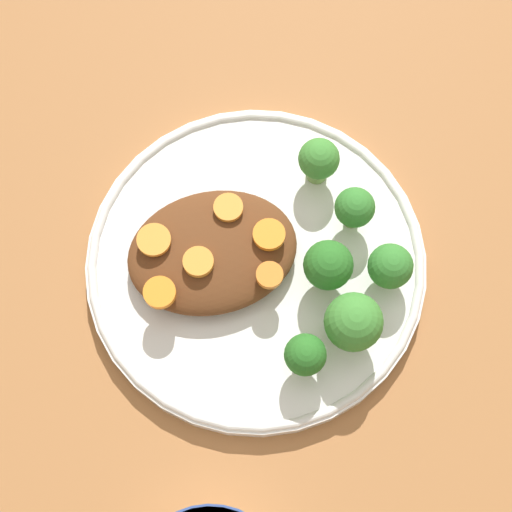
# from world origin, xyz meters

# --- Properties ---
(ground_plane) EXTENTS (4.00, 4.00, 0.00)m
(ground_plane) POSITION_xyz_m (0.00, 0.00, 0.00)
(ground_plane) COLOR #9E6638
(plate) EXTENTS (0.28, 0.28, 0.02)m
(plate) POSITION_xyz_m (0.00, 0.00, 0.01)
(plate) COLOR silver
(plate) RESTS_ON ground_plane
(stew_mound) EXTENTS (0.14, 0.10, 0.03)m
(stew_mound) POSITION_xyz_m (0.03, -0.01, 0.03)
(stew_mound) COLOR #5B3319
(stew_mound) RESTS_ON plate
(broccoli_floret_0) EXTENTS (0.05, 0.05, 0.06)m
(broccoli_floret_0) POSITION_xyz_m (-0.06, 0.08, 0.05)
(broccoli_floret_0) COLOR #7FA85B
(broccoli_floret_0) RESTS_ON plate
(broccoli_floret_1) EXTENTS (0.03, 0.03, 0.05)m
(broccoli_floret_1) POSITION_xyz_m (-0.08, -0.02, 0.04)
(broccoli_floret_1) COLOR #759E51
(broccoli_floret_1) RESTS_ON plate
(broccoli_floret_2) EXTENTS (0.03, 0.03, 0.05)m
(broccoli_floret_2) POSITION_xyz_m (-0.07, -0.06, 0.04)
(broccoli_floret_2) COLOR #759E51
(broccoli_floret_2) RESTS_ON plate
(broccoli_floret_3) EXTENTS (0.03, 0.03, 0.05)m
(broccoli_floret_3) POSITION_xyz_m (-0.02, 0.09, 0.04)
(broccoli_floret_3) COLOR #7FA85B
(broccoli_floret_3) RESTS_ON plate
(broccoli_floret_4) EXTENTS (0.04, 0.04, 0.05)m
(broccoli_floret_4) POSITION_xyz_m (-0.10, 0.04, 0.04)
(broccoli_floret_4) COLOR #7FA85B
(broccoli_floret_4) RESTS_ON plate
(broccoli_floret_5) EXTENTS (0.04, 0.04, 0.05)m
(broccoli_floret_5) POSITION_xyz_m (-0.05, 0.03, 0.05)
(broccoli_floret_5) COLOR #759E51
(broccoli_floret_5) RESTS_ON plate
(carrot_slice_0) EXTENTS (0.03, 0.03, 0.01)m
(carrot_slice_0) POSITION_xyz_m (0.08, 0.02, 0.05)
(carrot_slice_0) COLOR orange
(carrot_slice_0) RESTS_ON stew_mound
(carrot_slice_1) EXTENTS (0.03, 0.03, 0.01)m
(carrot_slice_1) POSITION_xyz_m (-0.01, -0.01, 0.05)
(carrot_slice_1) COLOR orange
(carrot_slice_1) RESTS_ON stew_mound
(carrot_slice_2) EXTENTS (0.02, 0.02, 0.01)m
(carrot_slice_2) POSITION_xyz_m (0.05, 0.00, 0.05)
(carrot_slice_2) COLOR orange
(carrot_slice_2) RESTS_ON stew_mound
(carrot_slice_3) EXTENTS (0.02, 0.02, 0.00)m
(carrot_slice_3) POSITION_xyz_m (0.01, -0.04, 0.05)
(carrot_slice_3) COLOR orange
(carrot_slice_3) RESTS_ON stew_mound
(carrot_slice_4) EXTENTS (0.02, 0.02, 0.01)m
(carrot_slice_4) POSITION_xyz_m (-0.01, 0.02, 0.05)
(carrot_slice_4) COLOR orange
(carrot_slice_4) RESTS_ON stew_mound
(carrot_slice_5) EXTENTS (0.03, 0.03, 0.00)m
(carrot_slice_5) POSITION_xyz_m (0.08, -0.03, 0.05)
(carrot_slice_5) COLOR orange
(carrot_slice_5) RESTS_ON stew_mound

